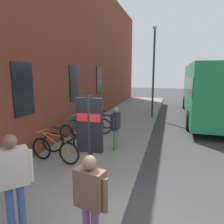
{
  "coord_description": "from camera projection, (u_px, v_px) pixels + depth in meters",
  "views": [
    {
      "loc": [
        -3.47,
        -0.8,
        2.92
      ],
      "look_at": [
        2.82,
        0.95,
        1.68
      ],
      "focal_mm": 34.34,
      "sensor_mm": 36.0,
      "label": 1
    }
  ],
  "objects": [
    {
      "name": "ground",
      "position": [
        174.0,
        139.0,
        9.46
      ],
      "size": [
        60.0,
        60.0,
        0.0
      ],
      "primitive_type": "plane",
      "color": "#38383A"
    },
    {
      "name": "sidewalk_pavement",
      "position": [
        123.0,
        123.0,
        12.06
      ],
      "size": [
        24.0,
        3.5,
        0.12
      ],
      "primitive_type": "cube",
      "color": "gray",
      "rests_on": "ground"
    },
    {
      "name": "station_facade",
      "position": [
        94.0,
        52.0,
        12.79
      ],
      "size": [
        22.0,
        0.65,
        8.19
      ],
      "color": "brown",
      "rests_on": "ground"
    },
    {
      "name": "bicycle_end_of_row",
      "position": [
        55.0,
        150.0,
        6.68
      ],
      "size": [
        0.48,
        1.76,
        0.97
      ],
      "color": "black",
      "rests_on": "sidewalk_pavement"
    },
    {
      "name": "bicycle_leaning_wall",
      "position": [
        68.0,
        141.0,
        7.5
      ],
      "size": [
        0.64,
        1.72,
        0.97
      ],
      "color": "black",
      "rests_on": "sidewalk_pavement"
    },
    {
      "name": "bicycle_mid_rack",
      "position": [
        77.0,
        135.0,
        8.33
      ],
      "size": [
        0.57,
        1.74,
        0.97
      ],
      "color": "black",
      "rests_on": "sidewalk_pavement"
    },
    {
      "name": "bicycle_far_end",
      "position": [
        84.0,
        129.0,
        9.16
      ],
      "size": [
        0.67,
        1.71,
        0.97
      ],
      "color": "black",
      "rests_on": "sidewalk_pavement"
    },
    {
      "name": "bicycle_beside_lamp",
      "position": [
        94.0,
        125.0,
        9.86
      ],
      "size": [
        0.48,
        1.77,
        0.97
      ],
      "color": "black",
      "rests_on": "sidewalk_pavement"
    },
    {
      "name": "bicycle_by_door",
      "position": [
        96.0,
        120.0,
        10.72
      ],
      "size": [
        0.48,
        1.77,
        0.97
      ],
      "color": "black",
      "rests_on": "sidewalk_pavement"
    },
    {
      "name": "transit_info_sign",
      "position": [
        90.0,
        133.0,
        4.27
      ],
      "size": [
        0.1,
        0.55,
        2.4
      ],
      "color": "black",
      "rests_on": "sidewalk_pavement"
    },
    {
      "name": "city_bus",
      "position": [
        208.0,
        88.0,
        13.35
      ],
      "size": [
        10.55,
        2.8,
        3.35
      ],
      "color": "#1E8C4C",
      "rests_on": "ground"
    },
    {
      "name": "pedestrian_crossing_street",
      "position": [
        90.0,
        195.0,
        3.21
      ],
      "size": [
        0.33,
        0.6,
        1.6
      ],
      "color": "#723F72",
      "rests_on": "sidewalk_pavement"
    },
    {
      "name": "pedestrian_near_bus",
      "position": [
        116.0,
        124.0,
        7.62
      ],
      "size": [
        0.6,
        0.26,
        1.58
      ],
      "color": "#4C724C",
      "rests_on": "sidewalk_pavement"
    },
    {
      "name": "pedestrian_by_facade",
      "position": [
        13.0,
        174.0,
        3.64
      ],
      "size": [
        0.55,
        0.54,
        1.79
      ],
      "color": "#334C8C",
      "rests_on": "sidewalk_pavement"
    },
    {
      "name": "street_lamp",
      "position": [
        154.0,
        64.0,
        12.83
      ],
      "size": [
        0.28,
        0.28,
        5.49
      ],
      "color": "#333338",
      "rests_on": "sidewalk_pavement"
    }
  ]
}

